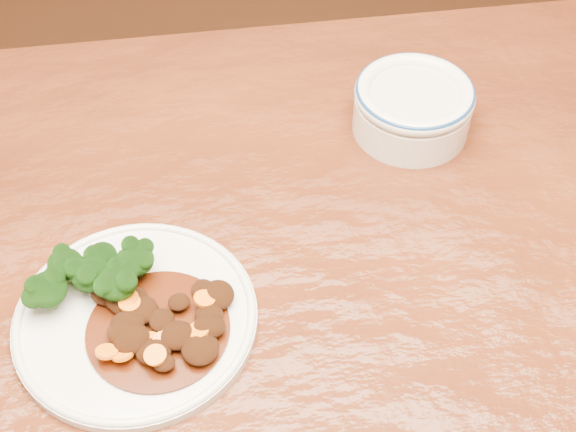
{
  "coord_description": "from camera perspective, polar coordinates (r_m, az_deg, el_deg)",
  "views": [
    {
      "loc": [
        -0.04,
        -0.46,
        1.4
      ],
      "look_at": [
        -0.02,
        0.09,
        0.77
      ],
      "focal_mm": 50.0,
      "sensor_mm": 36.0,
      "label": 1
    }
  ],
  "objects": [
    {
      "name": "broccoli_florets",
      "position": [
        0.79,
        -13.75,
        -4.01
      ],
      "size": [
        0.12,
        0.07,
        0.04
      ],
      "color": "#5E924B",
      "rests_on": "dinner_plate"
    },
    {
      "name": "dip_bowl",
      "position": [
        0.95,
        8.87,
        7.74
      ],
      "size": [
        0.14,
        0.14,
        0.06
      ],
      "rotation": [
        0.0,
        0.0,
        0.23
      ],
      "color": "white",
      "rests_on": "dining_table"
    },
    {
      "name": "mince_stew",
      "position": [
        0.76,
        -9.29,
        -7.42
      ],
      "size": [
        0.14,
        0.14,
        0.02
      ],
      "color": "#4D1808",
      "rests_on": "dinner_plate"
    },
    {
      "name": "dinner_plate",
      "position": [
        0.78,
        -10.78,
        -7.12
      ],
      "size": [
        0.23,
        0.23,
        0.01
      ],
      "rotation": [
        0.0,
        0.0,
        0.4
      ],
      "color": "silver",
      "rests_on": "dining_table"
    },
    {
      "name": "dining_table",
      "position": [
        0.86,
        1.38,
        -8.73
      ],
      "size": [
        1.58,
        1.05,
        0.75
      ],
      "rotation": [
        0.0,
        0.0,
        0.1
      ],
      "color": "#5D2610",
      "rests_on": "ground"
    }
  ]
}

